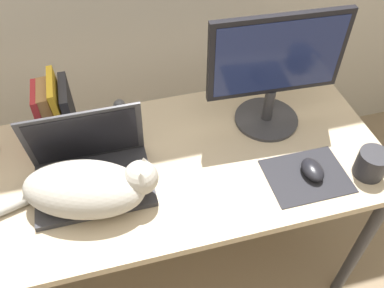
{
  "coord_description": "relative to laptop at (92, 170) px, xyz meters",
  "views": [
    {
      "loc": [
        -0.14,
        -0.54,
        1.75
      ],
      "look_at": [
        0.08,
        0.29,
        0.85
      ],
      "focal_mm": 38.0,
      "sensor_mm": 36.0,
      "label": 1
    }
  ],
  "objects": [
    {
      "name": "webcam",
      "position": [
        0.12,
        0.28,
        -0.0
      ],
      "size": [
        0.04,
        0.04,
        0.07
      ],
      "color": "#232328",
      "rests_on": "desk"
    },
    {
      "name": "desk",
      "position": [
        0.24,
        0.01,
        -0.13
      ],
      "size": [
        1.44,
        0.64,
        0.75
      ],
      "color": "tan",
      "rests_on": "ground_plane"
    },
    {
      "name": "mug",
      "position": [
        0.84,
        -0.19,
        -0.0
      ],
      "size": [
        0.13,
        0.09,
        0.09
      ],
      "color": "#28282D",
      "rests_on": "desk"
    },
    {
      "name": "external_monitor",
      "position": [
        0.62,
        0.12,
        0.17
      ],
      "size": [
        0.45,
        0.22,
        0.41
      ],
      "color": "#333338",
      "rests_on": "desk"
    },
    {
      "name": "book_row",
      "position": [
        -0.08,
        0.22,
        0.06
      ],
      "size": [
        0.11,
        0.16,
        0.24
      ],
      "color": "maroon",
      "rests_on": "desk"
    },
    {
      "name": "cat",
      "position": [
        -0.01,
        -0.09,
        0.03
      ],
      "size": [
        0.48,
        0.29,
        0.15
      ],
      "color": "#B2ADA3",
      "rests_on": "desk"
    },
    {
      "name": "laptop",
      "position": [
        0.0,
        0.0,
        0.0
      ],
      "size": [
        0.35,
        0.24,
        0.25
      ],
      "color": "#2D2D33",
      "rests_on": "desk"
    },
    {
      "name": "computer_mouse",
      "position": [
        0.67,
        -0.15,
        -0.03
      ],
      "size": [
        0.06,
        0.1,
        0.04
      ],
      "color": "black",
      "rests_on": "mousepad"
    },
    {
      "name": "mousepad",
      "position": [
        0.65,
        -0.15,
        -0.05
      ],
      "size": [
        0.25,
        0.2,
        0.0
      ],
      "color": "#232328",
      "rests_on": "desk"
    }
  ]
}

